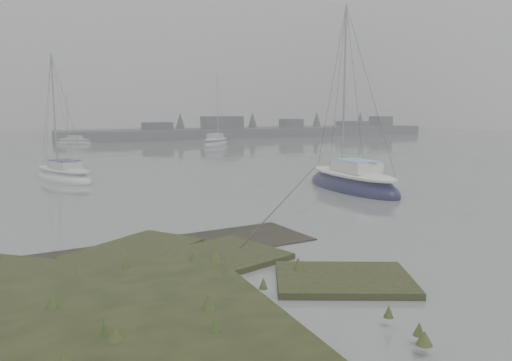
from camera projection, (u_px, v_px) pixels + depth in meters
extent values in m
plane|color=slate|center=(124.00, 165.00, 40.40)|extent=(160.00, 160.00, 0.00)
cube|color=#4C4F51|center=(255.00, 133.00, 79.75)|extent=(60.00, 8.00, 1.60)
cube|color=#424247|center=(157.00, 130.00, 72.23)|extent=(4.00, 3.00, 2.20)
cube|color=#424247|center=(222.00, 126.00, 76.24)|extent=(6.00, 3.00, 3.00)
cube|color=#424247|center=(291.00, 127.00, 81.16)|extent=(3.00, 3.00, 2.50)
cube|color=#424247|center=(352.00, 127.00, 86.07)|extent=(5.00, 3.00, 2.00)
cube|color=#424247|center=(381.00, 124.00, 88.46)|extent=(3.00, 3.00, 2.80)
cone|color=#384238|center=(180.00, 124.00, 75.54)|extent=(2.00, 2.00, 3.50)
cone|color=#384238|center=(253.00, 123.00, 80.43)|extent=(2.00, 2.00, 3.50)
cone|color=#384238|center=(317.00, 122.00, 85.31)|extent=(2.00, 2.00, 3.50)
cone|color=#384238|center=(360.00, 121.00, 88.97)|extent=(2.00, 2.00, 3.50)
ellipsoid|color=#11123A|center=(352.00, 187.00, 28.02)|extent=(2.60, 7.81, 1.89)
ellipsoid|color=white|center=(352.00, 174.00, 27.91)|extent=(2.09, 6.80, 0.53)
cube|color=white|center=(356.00, 166.00, 27.54)|extent=(1.68, 2.68, 0.56)
cube|color=#8CB7E6|center=(356.00, 161.00, 27.49)|extent=(1.57, 2.46, 0.09)
cylinder|color=#939399|center=(344.00, 87.00, 28.12)|extent=(0.12, 0.12, 8.91)
cylinder|color=#939399|center=(359.00, 161.00, 27.29)|extent=(0.12, 3.12, 0.10)
ellipsoid|color=white|center=(64.00, 179.00, 31.51)|extent=(4.22, 6.31, 1.46)
ellipsoid|color=silver|center=(63.00, 170.00, 31.43)|extent=(3.55, 5.44, 0.41)
cube|color=silver|center=(65.00, 164.00, 31.20)|extent=(2.01, 2.41, 0.43)
cube|color=#172948|center=(65.00, 161.00, 31.17)|extent=(1.86, 2.22, 0.07)
cylinder|color=#939399|center=(54.00, 110.00, 31.40)|extent=(0.09, 0.09, 6.88)
cylinder|color=#939399|center=(66.00, 161.00, 31.05)|extent=(1.03, 2.24, 0.08)
ellipsoid|color=silver|center=(216.00, 145.00, 61.08)|extent=(5.86, 6.70, 1.64)
ellipsoid|color=white|center=(216.00, 139.00, 60.99)|extent=(4.98, 5.74, 0.46)
cube|color=white|center=(215.00, 136.00, 60.65)|extent=(2.55, 2.71, 0.48)
cube|color=silver|center=(215.00, 134.00, 60.61)|extent=(2.36, 2.50, 0.08)
cylinder|color=#939399|center=(218.00, 105.00, 61.22)|extent=(0.11, 0.11, 7.70)
cylinder|color=#939399|center=(215.00, 134.00, 60.43)|extent=(1.71, 2.19, 0.09)
ellipsoid|color=#A8ADB0|center=(73.00, 143.00, 63.47)|extent=(5.04, 4.23, 1.22)
ellipsoid|color=white|center=(73.00, 140.00, 63.40)|extent=(4.32, 3.59, 0.34)
cube|color=white|center=(75.00, 137.00, 63.32)|extent=(2.02, 1.87, 0.36)
cube|color=silver|center=(75.00, 136.00, 63.29)|extent=(1.86, 1.73, 0.06)
cylinder|color=#939399|center=(67.00, 115.00, 63.07)|extent=(0.08, 0.08, 5.72)
cylinder|color=#939399|center=(76.00, 136.00, 63.26)|extent=(1.67, 1.21, 0.06)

